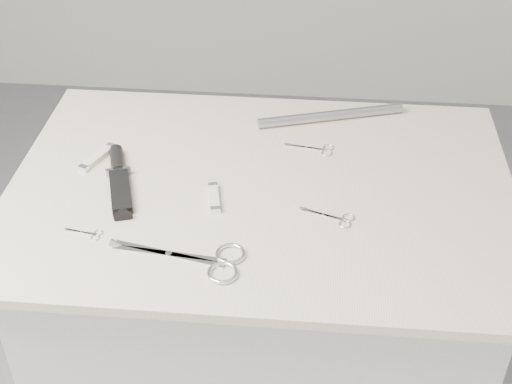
# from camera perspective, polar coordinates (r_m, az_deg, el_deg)

# --- Properties ---
(plinth) EXTENTS (0.90, 0.60, 0.90)m
(plinth) POSITION_cam_1_polar(r_m,az_deg,el_deg) (1.73, 0.33, -12.12)
(plinth) COLOR silver
(plinth) RESTS_ON ground
(display_board) EXTENTS (1.00, 0.70, 0.02)m
(display_board) POSITION_cam_1_polar(r_m,az_deg,el_deg) (1.41, 0.40, 0.14)
(display_board) COLOR beige
(display_board) RESTS_ON plinth
(large_shears) EXTENTS (0.24, 0.10, 0.01)m
(large_shears) POSITION_cam_1_polar(r_m,az_deg,el_deg) (1.24, -4.05, -5.44)
(large_shears) COLOR white
(large_shears) RESTS_ON display_board
(embroidery_scissors_a) EXTENTS (0.10, 0.06, 0.00)m
(embroidery_scissors_a) POSITION_cam_1_polar(r_m,az_deg,el_deg) (1.34, 6.37, -2.07)
(embroidery_scissors_a) COLOR white
(embroidery_scissors_a) RESTS_ON display_board
(embroidery_scissors_b) EXTENTS (0.11, 0.05, 0.00)m
(embroidery_scissors_b) POSITION_cam_1_polar(r_m,az_deg,el_deg) (1.52, 4.94, 3.45)
(embroidery_scissors_b) COLOR white
(embroidery_scissors_b) RESTS_ON display_board
(tiny_scissors) EXTENTS (0.07, 0.03, 0.00)m
(tiny_scissors) POSITION_cam_1_polar(r_m,az_deg,el_deg) (1.33, -13.28, -3.25)
(tiny_scissors) COLOR white
(tiny_scissors) RESTS_ON display_board
(sheathed_knife) EXTENTS (0.09, 0.21, 0.03)m
(sheathed_knife) POSITION_cam_1_polar(r_m,az_deg,el_deg) (1.44, -10.90, 1.18)
(sheathed_knife) COLOR black
(sheathed_knife) RESTS_ON display_board
(pocket_knife_a) EXTENTS (0.06, 0.10, 0.01)m
(pocket_knife_a) POSITION_cam_1_polar(r_m,az_deg,el_deg) (1.52, -12.55, 2.75)
(pocket_knife_a) COLOR silver
(pocket_knife_a) RESTS_ON display_board
(pocket_knife_b) EXTENTS (0.04, 0.09, 0.01)m
(pocket_knife_b) POSITION_cam_1_polar(r_m,az_deg,el_deg) (1.37, -3.36, -0.46)
(pocket_knife_b) COLOR silver
(pocket_knife_b) RESTS_ON display_board
(metal_rail) EXTENTS (0.33, 0.12, 0.02)m
(metal_rail) POSITION_cam_1_polar(r_m,az_deg,el_deg) (1.62, 6.01, 6.10)
(metal_rail) COLOR #92959A
(metal_rail) RESTS_ON display_board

